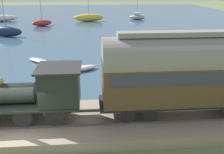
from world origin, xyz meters
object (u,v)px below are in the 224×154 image
object	(u,v)px
sailboat_yellow	(89,17)
sailboat_navy	(6,31)
steam_locomotive	(36,91)
passenger_coach	(188,70)
sailboat_gray	(137,17)
rowboat_mid_harbor	(83,68)
sailboat_red	(42,23)
sailboat_white	(1,18)
rowboat_far_out	(39,61)

from	to	relation	value
sailboat_yellow	sailboat_navy	bearing A→B (deg)	137.82
sailboat_navy	steam_locomotive	bearing A→B (deg)	-141.48
passenger_coach	sailboat_gray	xyz separation A→B (m)	(42.54, -4.83, -2.49)
passenger_coach	sailboat_gray	distance (m)	42.89
sailboat_gray	rowboat_mid_harbor	xyz separation A→B (m)	(-33.00, 10.49, -0.36)
sailboat_red	sailboat_white	xyz separation A→B (m)	(6.47, 8.98, 0.07)
sailboat_navy	sailboat_red	bearing A→B (deg)	-1.01
sailboat_red	sailboat_gray	distance (m)	19.61
steam_locomotive	sailboat_navy	world-z (taller)	sailboat_navy
sailboat_white	passenger_coach	bearing A→B (deg)	-172.00
sailboat_red	sailboat_navy	xyz separation A→B (m)	(-9.38, 3.43, 0.14)
passenger_coach	sailboat_gray	bearing A→B (deg)	-6.48
sailboat_gray	sailboat_white	distance (m)	27.23
sailboat_navy	sailboat_yellow	xyz separation A→B (m)	(14.59, -11.66, 0.03)
steam_locomotive	passenger_coach	world-z (taller)	passenger_coach
sailboat_red	rowboat_far_out	distance (m)	23.15
steam_locomotive	rowboat_mid_harbor	size ratio (longest dim) A/B	2.22
steam_locomotive	sailboat_gray	size ratio (longest dim) A/B	0.83
sailboat_red	sailboat_white	distance (m)	11.07
sailboat_yellow	rowboat_mid_harbor	size ratio (longest dim) A/B	3.62
steam_locomotive	rowboat_mid_harbor	bearing A→B (deg)	-12.00
sailboat_white	rowboat_far_out	xyz separation A→B (m)	(-29.35, -12.51, -0.51)
sailboat_gray	rowboat_far_out	distance (m)	33.49
sailboat_red	steam_locomotive	bearing A→B (deg)	162.18
rowboat_far_out	rowboat_mid_harbor	bearing A→B (deg)	-82.14
sailboat_gray	sailboat_navy	size ratio (longest dim) A/B	1.01
sailboat_white	sailboat_yellow	bearing A→B (deg)	-114.37
sailboat_white	rowboat_far_out	world-z (taller)	sailboat_white
passenger_coach	rowboat_far_out	xyz separation A→B (m)	(12.46, 9.88, -2.90)
passenger_coach	rowboat_far_out	size ratio (longest dim) A/B	3.32
sailboat_white	sailboat_red	bearing A→B (deg)	-145.95
rowboat_mid_harbor	rowboat_far_out	xyz separation A→B (m)	(2.92, 4.22, -0.05)
sailboat_gray	sailboat_red	bearing A→B (deg)	135.21
sailboat_red	sailboat_white	bearing A→B (deg)	27.21
steam_locomotive	passenger_coach	size ratio (longest dim) A/B	0.66
sailboat_yellow	rowboat_far_out	size ratio (longest dim) A/B	3.60
sailboat_gray	sailboat_yellow	size ratio (longest dim) A/B	0.74
sailboat_red	sailboat_yellow	distance (m)	9.74
sailboat_navy	sailboat_white	world-z (taller)	sailboat_white
steam_locomotive	sailboat_gray	xyz separation A→B (m)	(42.54, -12.52, -1.60)
steam_locomotive	sailboat_navy	distance (m)	27.56
steam_locomotive	passenger_coach	xyz separation A→B (m)	(0.00, -7.69, 0.88)
sailboat_white	sailboat_yellow	size ratio (longest dim) A/B	0.91
steam_locomotive	sailboat_red	xyz separation A→B (m)	(35.34, 5.72, -1.57)
passenger_coach	steam_locomotive	bearing A→B (deg)	90.00
steam_locomotive	sailboat_navy	xyz separation A→B (m)	(25.96, 9.15, -1.44)
sailboat_yellow	rowboat_far_out	bearing A→B (deg)	166.96
sailboat_navy	rowboat_far_out	xyz separation A→B (m)	(-13.50, -6.96, -0.58)
rowboat_far_out	sailboat_navy	bearing A→B (deg)	69.83
rowboat_far_out	sailboat_red	bearing A→B (deg)	51.31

